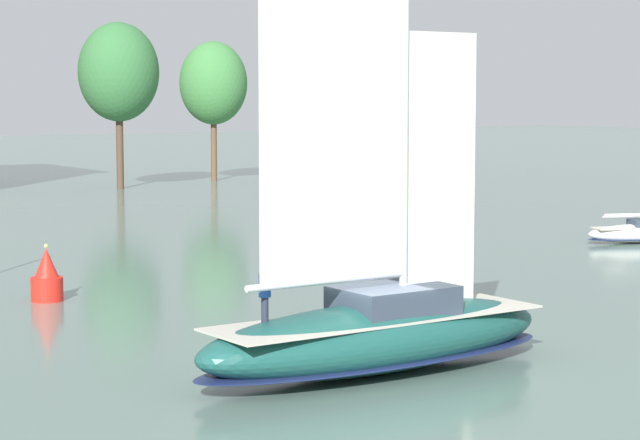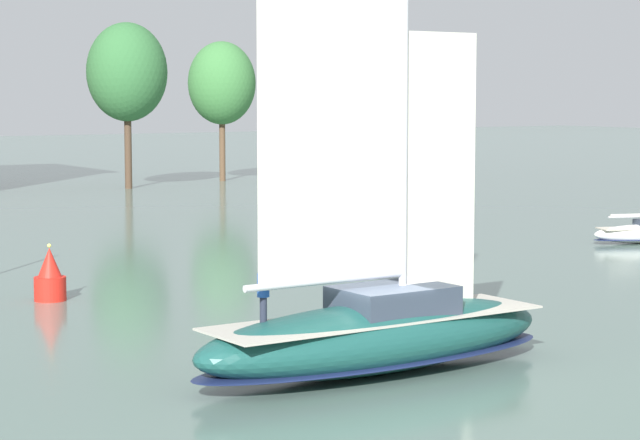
{
  "view_description": "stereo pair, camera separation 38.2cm",
  "coord_description": "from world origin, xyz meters",
  "px_view_note": "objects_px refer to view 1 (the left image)",
  "views": [
    {
      "loc": [
        -21.05,
        -28.76,
        8.08
      ],
      "look_at": [
        0.0,
        3.0,
        4.19
      ],
      "focal_mm": 70.0,
      "sensor_mm": 36.0,
      "label": 1
    },
    {
      "loc": [
        -20.73,
        -28.97,
        8.08
      ],
      "look_at": [
        0.0,
        3.0,
        4.19
      ],
      "focal_mm": 70.0,
      "sensor_mm": 36.0,
      "label": 2
    }
  ],
  "objects_px": {
    "tree_shore_left": "(119,72)",
    "sailboat_moored_near_marina": "(640,232)",
    "sailboat_main": "(378,328)",
    "channel_buoy": "(47,278)",
    "tree_shore_right": "(213,83)"
  },
  "relations": [
    {
      "from": "tree_shore_left",
      "to": "sailboat_main",
      "type": "relative_size",
      "value": 0.84
    },
    {
      "from": "tree_shore_left",
      "to": "sailboat_moored_near_marina",
      "type": "xyz_separation_m",
      "value": [
        7.49,
        -50.74,
        -9.21
      ]
    },
    {
      "from": "sailboat_main",
      "to": "tree_shore_left",
      "type": "bearing_deg",
      "value": 71.42
    },
    {
      "from": "sailboat_main",
      "to": "channel_buoy",
      "type": "distance_m",
      "value": 17.48
    },
    {
      "from": "tree_shore_right",
      "to": "sailboat_moored_near_marina",
      "type": "relative_size",
      "value": 1.53
    },
    {
      "from": "sailboat_main",
      "to": "sailboat_moored_near_marina",
      "type": "height_order",
      "value": "sailboat_main"
    },
    {
      "from": "tree_shore_left",
      "to": "sailboat_moored_near_marina",
      "type": "height_order",
      "value": "tree_shore_left"
    },
    {
      "from": "tree_shore_left",
      "to": "sailboat_main",
      "type": "height_order",
      "value": "sailboat_main"
    },
    {
      "from": "tree_shore_left",
      "to": "tree_shore_right",
      "type": "relative_size",
      "value": 1.09
    },
    {
      "from": "tree_shore_right",
      "to": "sailboat_main",
      "type": "distance_m",
      "value": 80.11
    },
    {
      "from": "tree_shore_left",
      "to": "tree_shore_right",
      "type": "height_order",
      "value": "tree_shore_left"
    },
    {
      "from": "tree_shore_right",
      "to": "sailboat_main",
      "type": "height_order",
      "value": "sailboat_main"
    },
    {
      "from": "tree_shore_left",
      "to": "sailboat_main",
      "type": "xyz_separation_m",
      "value": [
        -22.94,
        -68.26,
        -8.51
      ]
    },
    {
      "from": "tree_shore_right",
      "to": "channel_buoy",
      "type": "height_order",
      "value": "tree_shore_right"
    },
    {
      "from": "tree_shore_right",
      "to": "channel_buoy",
      "type": "bearing_deg",
      "value": -124.3
    }
  ]
}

